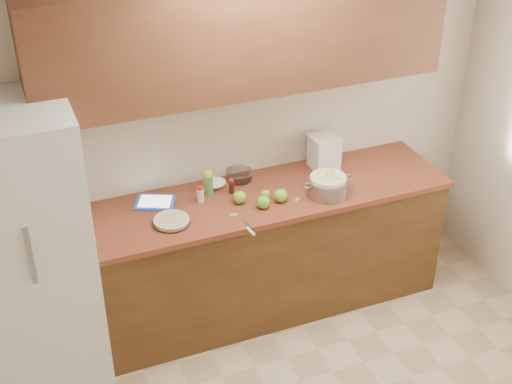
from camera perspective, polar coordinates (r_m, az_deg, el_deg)
name	(u,v)px	position (r m, az deg, el deg)	size (l,w,h in m)	color
room_shell	(372,281)	(3.36, 9.24, -7.04)	(3.60, 3.60, 3.60)	tan
counter_run	(254,253)	(4.91, -0.16, -4.89)	(2.64, 0.68, 0.92)	#583618
upper_cabinets	(244,36)	(4.35, -0.96, 12.35)	(2.60, 0.34, 0.70)	#5A301B
fridge	(29,249)	(4.40, -17.74, -4.40)	(0.70, 0.70, 1.80)	silver
pie	(171,221)	(4.40, -6.78, -2.32)	(0.23, 0.23, 0.04)	silver
colander	(328,186)	(4.66, 5.76, 0.49)	(0.36, 0.27, 0.14)	gray
flour_canister	(324,152)	(4.95, 5.49, 3.20)	(0.19, 0.19, 0.24)	white
tablet	(155,202)	(4.62, -8.07, -0.82)	(0.30, 0.27, 0.02)	blue
paring_knife	(250,230)	(4.31, -0.46, -3.08)	(0.04, 0.18, 0.02)	gray
lemon_bottle	(208,183)	(4.65, -3.83, 0.71)	(0.06, 0.06, 0.16)	#4C8C38
cinnamon_shaker	(200,195)	(4.58, -4.47, -0.20)	(0.05, 0.05, 0.11)	beige
vanilla_bottle	(232,187)	(4.66, -1.96, 0.43)	(0.04, 0.04, 0.10)	black
mixing_bowl	(239,175)	(4.82, -1.37, 1.40)	(0.19, 0.19, 0.07)	silver
paper_towel	(214,183)	(4.74, -3.35, 0.73)	(0.16, 0.13, 0.06)	white
apple_left	(240,197)	(4.56, -1.32, -0.41)	(0.09, 0.09, 0.10)	#6BA425
apple_center	(266,195)	(4.60, 0.77, -0.21)	(0.07, 0.07, 0.08)	#6BA425
apple_front	(263,202)	(4.51, 0.59, -0.80)	(0.09, 0.09, 0.10)	#6BA425
apple_extra	(281,196)	(4.58, 1.99, -0.28)	(0.09, 0.09, 0.10)	#6BA425
peel_a	(297,199)	(4.62, 3.29, -0.60)	(0.05, 0.02, 0.00)	#84B256
peel_b	(267,204)	(4.57, 0.90, -0.95)	(0.04, 0.02, 0.00)	#84B256
peel_c	(234,215)	(4.47, -1.78, -1.82)	(0.05, 0.02, 0.00)	#84B256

